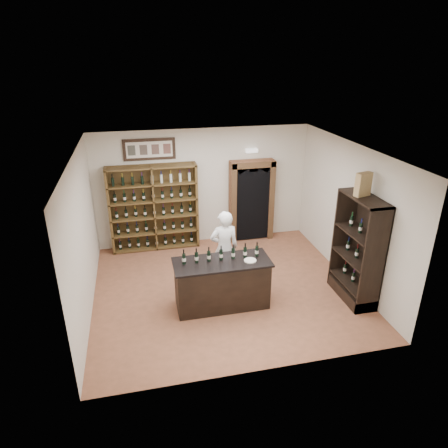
{
  "coord_description": "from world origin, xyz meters",
  "views": [
    {
      "loc": [
        -1.66,
        -7.19,
        4.7
      ],
      "look_at": [
        0.05,
        0.3,
        1.38
      ],
      "focal_mm": 32.0,
      "sensor_mm": 36.0,
      "label": 1
    }
  ],
  "objects_px": {
    "wine_shelf": "(154,208)",
    "wine_crate": "(363,184)",
    "shopkeeper": "(224,248)",
    "side_cabinet": "(357,265)",
    "tasting_counter": "(222,284)",
    "counter_bottle_0": "(184,259)"
  },
  "relations": [
    {
      "from": "wine_shelf",
      "to": "wine_crate",
      "type": "xyz_separation_m",
      "value": [
        3.77,
        -3.15,
        1.33
      ]
    },
    {
      "from": "shopkeeper",
      "to": "side_cabinet",
      "type": "bearing_deg",
      "value": 155.3
    },
    {
      "from": "tasting_counter",
      "to": "side_cabinet",
      "type": "relative_size",
      "value": 0.85
    },
    {
      "from": "tasting_counter",
      "to": "wine_crate",
      "type": "height_order",
      "value": "wine_crate"
    },
    {
      "from": "wine_shelf",
      "to": "shopkeeper",
      "type": "height_order",
      "value": "wine_shelf"
    },
    {
      "from": "counter_bottle_0",
      "to": "shopkeeper",
      "type": "bearing_deg",
      "value": 38.11
    },
    {
      "from": "side_cabinet",
      "to": "wine_crate",
      "type": "bearing_deg",
      "value": 124.08
    },
    {
      "from": "wine_shelf",
      "to": "counter_bottle_0",
      "type": "distance_m",
      "value": 2.89
    },
    {
      "from": "counter_bottle_0",
      "to": "wine_crate",
      "type": "bearing_deg",
      "value": -4.76
    },
    {
      "from": "tasting_counter",
      "to": "counter_bottle_0",
      "type": "distance_m",
      "value": 0.95
    },
    {
      "from": "wine_shelf",
      "to": "tasting_counter",
      "type": "relative_size",
      "value": 1.17
    },
    {
      "from": "shopkeeper",
      "to": "wine_crate",
      "type": "height_order",
      "value": "wine_crate"
    },
    {
      "from": "side_cabinet",
      "to": "tasting_counter",
      "type": "bearing_deg",
      "value": 173.72
    },
    {
      "from": "wine_shelf",
      "to": "side_cabinet",
      "type": "xyz_separation_m",
      "value": [
        3.82,
        -3.23,
        -0.35
      ]
    },
    {
      "from": "wine_shelf",
      "to": "counter_bottle_0",
      "type": "relative_size",
      "value": 7.33
    },
    {
      "from": "shopkeeper",
      "to": "wine_crate",
      "type": "distance_m",
      "value": 3.08
    },
    {
      "from": "wine_crate",
      "to": "counter_bottle_0",
      "type": "bearing_deg",
      "value": 159.09
    },
    {
      "from": "tasting_counter",
      "to": "shopkeeper",
      "type": "xyz_separation_m",
      "value": [
        0.23,
        0.82,
        0.36
      ]
    },
    {
      "from": "wine_crate",
      "to": "wine_shelf",
      "type": "bearing_deg",
      "value": 123.97
    },
    {
      "from": "counter_bottle_0",
      "to": "shopkeeper",
      "type": "distance_m",
      "value": 1.24
    },
    {
      "from": "wine_crate",
      "to": "tasting_counter",
      "type": "bearing_deg",
      "value": 159.29
    },
    {
      "from": "tasting_counter",
      "to": "side_cabinet",
      "type": "bearing_deg",
      "value": -6.28
    }
  ]
}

